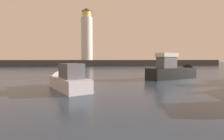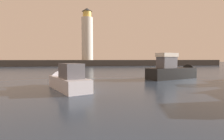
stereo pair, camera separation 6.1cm
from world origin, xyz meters
The scene contains 5 objects.
ground_plane centered at (0.00, 29.45, 0.00)m, with size 220.00×220.00×0.00m, color #2D3D51.
breakwater centered at (0.00, 58.90, 0.98)m, with size 92.08×6.01×1.96m, color #423F3D.
lighthouse centered at (-0.19, 58.90, 9.99)m, with size 3.68×3.68×16.95m.
motorboat_1 centered at (-2.45, 13.00, 0.68)m, with size 4.01×6.29×2.32m.
motorboat_2 centered at (9.83, 18.60, 0.93)m, with size 8.01×4.64×3.26m.
Camera 2 is at (-0.91, -1.54, 2.35)m, focal length 28.93 mm.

